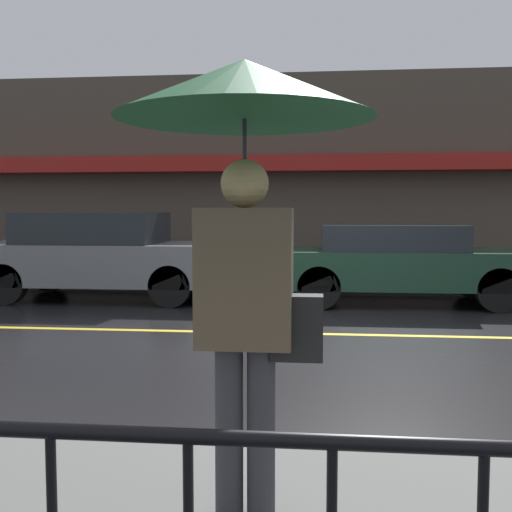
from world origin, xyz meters
TOP-DOWN VIEW (x-y plane):
  - ground_plane at (0.00, 0.00)m, footprint 80.00×80.00m
  - sidewalk_far at (0.00, 4.90)m, footprint 28.00×2.12m
  - lane_marking at (0.00, 0.00)m, footprint 25.20×0.12m
  - building_storefront at (0.00, 6.07)m, footprint 28.00×0.85m
  - pedestrian at (-0.52, -4.78)m, footprint 1.18×1.18m
  - car_grey at (-3.99, 2.73)m, footprint 4.50×1.88m
  - car_dark_green at (1.17, 2.73)m, footprint 4.42×1.78m

SIDE VIEW (x-z plane):
  - ground_plane at x=0.00m, z-range 0.00..0.00m
  - lane_marking at x=0.00m, z-range 0.00..0.01m
  - sidewalk_far at x=0.00m, z-range 0.00..0.11m
  - car_dark_green at x=1.17m, z-range 0.04..1.37m
  - car_grey at x=-3.99m, z-range 0.02..1.55m
  - pedestrian at x=-0.52m, z-range 0.79..2.90m
  - building_storefront at x=0.00m, z-range 0.02..4.64m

